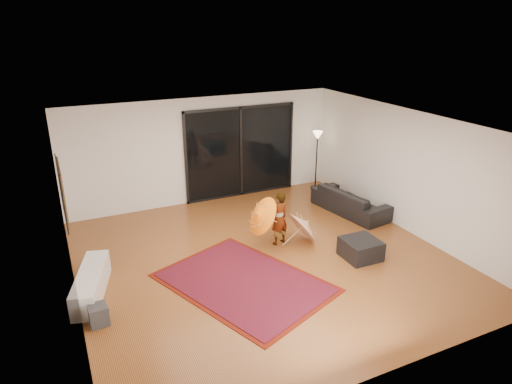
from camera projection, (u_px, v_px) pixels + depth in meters
floor at (264, 259)px, 9.09m from camera, size 7.00×7.00×0.00m
ceiling at (265, 126)px, 8.13m from camera, size 7.00×7.00×0.00m
wall_back at (204, 151)px, 11.57m from camera, size 7.00×0.00×7.00m
wall_front at (389, 290)px, 5.65m from camera, size 7.00×0.00×7.00m
wall_left at (67, 231)px, 7.22m from camera, size 0.00×7.00×7.00m
wall_right at (408, 171)px, 10.00m from camera, size 0.00×7.00×7.00m
sliding_door at (241, 152)px, 11.99m from camera, size 3.06×0.07×2.40m
painting at (62, 192)px, 7.97m from camera, size 0.04×1.28×1.08m
media_console at (91, 284)px, 7.85m from camera, size 0.84×1.64×0.44m
speaker at (99, 315)px, 7.11m from camera, size 0.30×0.30×0.33m
persian_rug at (244, 282)px, 8.27m from camera, size 3.07×3.55×0.02m
sofa at (350, 201)px, 11.19m from camera, size 1.10×2.14×0.60m
ottoman at (361, 249)px, 9.09m from camera, size 0.70×0.70×0.39m
floor_lamp at (317, 144)px, 12.44m from camera, size 0.28×0.28×1.63m
child at (279, 219)px, 9.52m from camera, size 0.47×0.37×1.16m
parasol_orange at (256, 217)px, 9.21m from camera, size 0.57×0.83×0.87m
parasol_white at (307, 219)px, 9.66m from camera, size 0.65×0.84×0.94m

